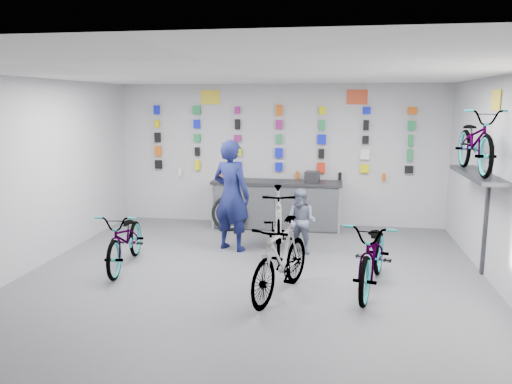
% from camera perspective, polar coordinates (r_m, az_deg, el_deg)
% --- Properties ---
extents(floor, '(8.00, 8.00, 0.00)m').
position_cam_1_polar(floor, '(7.23, -1.05, -11.02)').
color(floor, '#4D4D52').
rests_on(floor, ground).
extents(ceiling, '(8.00, 8.00, 0.00)m').
position_cam_1_polar(ceiling, '(6.75, -1.14, 13.45)').
color(ceiling, white).
rests_on(ceiling, wall_back).
extents(wall_back, '(7.00, 0.00, 7.00)m').
position_cam_1_polar(wall_back, '(10.76, 2.68, 4.26)').
color(wall_back, '#BDBEC0').
rests_on(wall_back, floor).
extents(wall_front, '(7.00, 0.00, 7.00)m').
position_cam_1_polar(wall_front, '(3.10, -14.51, -11.40)').
color(wall_front, '#BDBEC0').
rests_on(wall_front, floor).
extents(wall_left, '(0.00, 8.00, 8.00)m').
position_cam_1_polar(wall_left, '(8.20, -25.94, 1.34)').
color(wall_left, '#BDBEC0').
rests_on(wall_left, floor).
extents(counter, '(2.70, 0.66, 1.00)m').
position_cam_1_polar(counter, '(10.46, 2.35, -1.53)').
color(counter, black).
rests_on(counter, floor).
extents(merch_wall, '(5.57, 0.08, 1.56)m').
position_cam_1_polar(merch_wall, '(10.66, 2.89, 5.67)').
color(merch_wall, black).
rests_on(merch_wall, wall_back).
extents(wall_bracket, '(0.39, 1.90, 2.00)m').
position_cam_1_polar(wall_bracket, '(8.20, 24.08, 1.23)').
color(wall_bracket, '#333338').
rests_on(wall_bracket, wall_right).
extents(sign_left, '(0.42, 0.02, 0.30)m').
position_cam_1_polar(sign_left, '(10.95, -5.24, 10.73)').
color(sign_left, yellow).
rests_on(sign_left, wall_back).
extents(sign_right, '(0.42, 0.02, 0.30)m').
position_cam_1_polar(sign_right, '(10.62, 11.48, 10.59)').
color(sign_right, '#D94927').
rests_on(sign_right, wall_back).
extents(sign_side, '(0.02, 0.40, 0.30)m').
position_cam_1_polar(sign_side, '(8.16, 25.74, 9.44)').
color(sign_side, yellow).
rests_on(sign_side, wall_right).
extents(bike_left, '(0.86, 1.86, 0.94)m').
position_cam_1_polar(bike_left, '(8.27, -14.66, -5.17)').
color(bike_left, gray).
rests_on(bike_left, floor).
extents(bike_center, '(1.02, 1.84, 1.06)m').
position_cam_1_polar(bike_center, '(6.83, 2.87, -7.59)').
color(bike_center, gray).
rests_on(bike_center, floor).
extents(bike_right, '(1.09, 2.09, 1.04)m').
position_cam_1_polar(bike_right, '(7.25, 13.32, -6.89)').
color(bike_right, gray).
rests_on(bike_right, floor).
extents(bike_service, '(0.79, 1.98, 1.15)m').
position_cam_1_polar(bike_service, '(8.75, 2.54, -3.27)').
color(bike_service, gray).
rests_on(bike_service, floor).
extents(bike_wall, '(0.63, 1.80, 0.95)m').
position_cam_1_polar(bike_wall, '(8.12, 23.86, 5.35)').
color(bike_wall, gray).
rests_on(bike_wall, wall_bracket).
extents(clerk, '(0.85, 0.71, 1.98)m').
position_cam_1_polar(clerk, '(8.84, -2.84, -0.39)').
color(clerk, '#121849').
rests_on(clerk, floor).
extents(customer, '(0.68, 0.61, 1.15)m').
position_cam_1_polar(customer, '(8.72, 5.20, -3.38)').
color(customer, slate).
rests_on(customer, floor).
extents(spare_wheel, '(0.76, 0.30, 0.74)m').
position_cam_1_polar(spare_wheel, '(10.28, -3.06, -2.44)').
color(spare_wheel, black).
rests_on(spare_wheel, floor).
extents(register, '(0.32, 0.34, 0.22)m').
position_cam_1_polar(register, '(10.30, 6.45, 1.75)').
color(register, black).
rests_on(register, counter).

